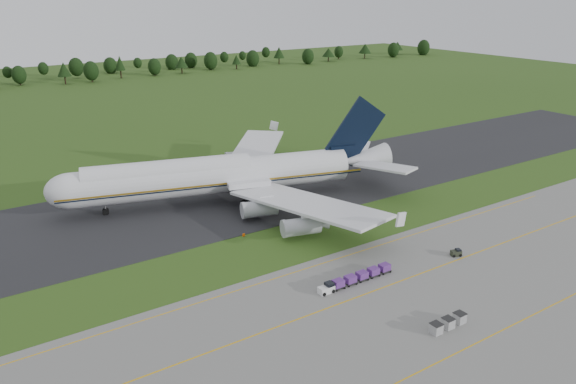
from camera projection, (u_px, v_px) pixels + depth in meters
ground at (295, 242)px, 105.16m from camera, size 600.00×600.00×0.00m
apron at (431, 327)px, 78.51m from camera, size 300.00×52.00×0.06m
taxiway at (225, 198)px, 127.08m from camera, size 300.00×40.00×0.08m
apron_markings at (396, 305)px, 84.00m from camera, size 300.00×30.20×0.01m
tree_line at (68, 71)px, 281.06m from camera, size 526.10×21.47×11.97m
aircraft at (223, 175)px, 123.37m from camera, size 77.76×73.01×21.79m
baggage_train at (355, 278)px, 90.18m from camera, size 14.44×1.53×1.47m
utility_cart at (456, 253)px, 99.43m from camera, size 2.08×1.66×1.00m
uld_row at (448, 323)px, 78.14m from camera, size 6.32×1.52×1.50m
edge_markers at (299, 221)px, 114.18m from camera, size 26.40×0.30×0.60m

